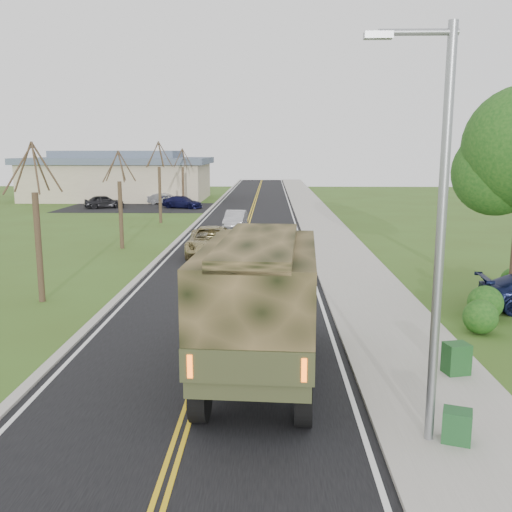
{
  "coord_description": "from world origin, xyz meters",
  "views": [
    {
      "loc": [
        1.83,
        -11.11,
        5.77
      ],
      "look_at": [
        1.27,
        10.14,
        1.8
      ],
      "focal_mm": 40.0,
      "sensor_mm": 36.0,
      "label": 1
    }
  ],
  "objects_px": {
    "military_truck": "(261,297)",
    "sedan_silver": "(235,220)",
    "suv_champagne": "(211,241)",
    "utility_box_near": "(456,358)",
    "utility_box_far": "(457,426)"
  },
  "relations": [
    {
      "from": "sedan_silver",
      "to": "utility_box_near",
      "type": "distance_m",
      "value": 28.75
    },
    {
      "from": "utility_box_far",
      "to": "sedan_silver",
      "type": "bearing_deg",
      "value": 120.68
    },
    {
      "from": "military_truck",
      "to": "utility_box_near",
      "type": "distance_m",
      "value": 5.28
    },
    {
      "from": "utility_box_near",
      "to": "utility_box_far",
      "type": "height_order",
      "value": "utility_box_near"
    },
    {
      "from": "suv_champagne",
      "to": "utility_box_near",
      "type": "xyz_separation_m",
      "value": [
        8.08,
        -17.03,
        -0.28
      ]
    },
    {
      "from": "utility_box_near",
      "to": "military_truck",
      "type": "bearing_deg",
      "value": 168.52
    },
    {
      "from": "suv_champagne",
      "to": "sedan_silver",
      "type": "bearing_deg",
      "value": 83.49
    },
    {
      "from": "sedan_silver",
      "to": "military_truck",
      "type": "bearing_deg",
      "value": -81.77
    },
    {
      "from": "military_truck",
      "to": "utility_box_near",
      "type": "bearing_deg",
      "value": 5.06
    },
    {
      "from": "suv_champagne",
      "to": "sedan_silver",
      "type": "xyz_separation_m",
      "value": [
        0.67,
        10.75,
        -0.11
      ]
    },
    {
      "from": "military_truck",
      "to": "sedan_silver",
      "type": "distance_m",
      "value": 28.05
    },
    {
      "from": "suv_champagne",
      "to": "utility_box_near",
      "type": "distance_m",
      "value": 18.85
    },
    {
      "from": "military_truck",
      "to": "suv_champagne",
      "type": "distance_m",
      "value": 17.49
    },
    {
      "from": "utility_box_near",
      "to": "utility_box_far",
      "type": "bearing_deg",
      "value": -120.41
    },
    {
      "from": "utility_box_near",
      "to": "utility_box_far",
      "type": "xyz_separation_m",
      "value": [
        -1.1,
        -3.52,
        -0.07
      ]
    }
  ]
}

